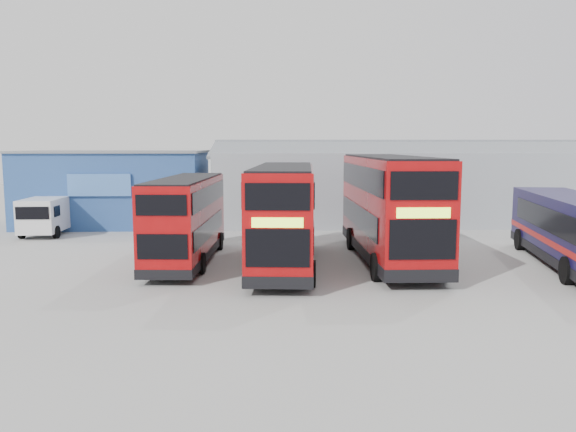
{
  "coord_description": "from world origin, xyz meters",
  "views": [
    {
      "loc": [
        -3.28,
        -21.78,
        5.5
      ],
      "look_at": [
        -2.39,
        5.06,
        2.1
      ],
      "focal_mm": 35.0,
      "sensor_mm": 36.0,
      "label": 1
    }
  ],
  "objects": [
    {
      "name": "double_decker_right",
      "position": [
        2.4,
        4.48,
        2.48
      ],
      "size": [
        3.05,
        11.83,
        4.99
      ],
      "rotation": [
        0.0,
        0.0,
        0.0
      ],
      "color": "#99080A",
      "rests_on": "ground"
    },
    {
      "name": "office_block",
      "position": [
        -14.0,
        17.99,
        2.58
      ],
      "size": [
        12.3,
        8.32,
        5.12
      ],
      "color": "navy",
      "rests_on": "ground"
    },
    {
      "name": "double_decker_left",
      "position": [
        -7.17,
        4.37,
        1.99
      ],
      "size": [
        2.8,
        9.56,
        4.0
      ],
      "rotation": [
        0.0,
        0.0,
        3.09
      ],
      "color": "#99080A",
      "rests_on": "ground"
    },
    {
      "name": "ground_plane",
      "position": [
        0.0,
        0.0,
        0.0
      ],
      "size": [
        120.0,
        120.0,
        0.0
      ],
      "primitive_type": "plane",
      "color": "gray",
      "rests_on": "ground"
    },
    {
      "name": "maintenance_shed",
      "position": [
        8.0,
        20.0,
        2.6
      ],
      "size": [
        30.5,
        12.0,
        5.89
      ],
      "color": "#9399A1",
      "rests_on": "ground"
    },
    {
      "name": "single_decker_blue",
      "position": [
        10.41,
        2.67,
        1.59
      ],
      "size": [
        4.87,
        12.1,
        3.21
      ],
      "rotation": [
        0.0,
        0.0,
        2.95
      ],
      "color": "#0E0D3A",
      "rests_on": "ground"
    },
    {
      "name": "panel_van",
      "position": [
        -16.98,
        13.29,
        1.29
      ],
      "size": [
        2.36,
        5.32,
        2.3
      ],
      "rotation": [
        0.0,
        0.0,
        0.02
      ],
      "color": "silver",
      "rests_on": "ground"
    },
    {
      "name": "double_decker_centre",
      "position": [
        -2.63,
        3.32,
        2.28
      ],
      "size": [
        3.35,
        10.98,
        4.58
      ],
      "rotation": [
        0.0,
        0.0,
        -0.07
      ],
      "color": "#99080A",
      "rests_on": "ground"
    }
  ]
}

